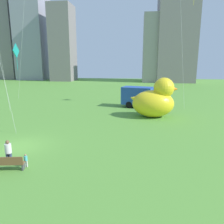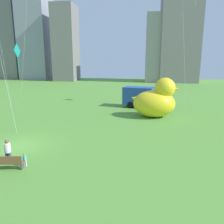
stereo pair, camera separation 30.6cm
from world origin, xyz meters
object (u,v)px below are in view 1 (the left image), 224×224
person_adult (8,151)px  kite_teal (16,54)px  box_truck (142,97)px  giant_inflatable_duck (155,100)px  person_child (26,160)px  park_bench (9,163)px

person_adult → kite_teal: (-3.18, 7.52, 6.14)m
box_truck → kite_teal: (-11.60, -11.52, 5.60)m
person_adult → giant_inflatable_duck: (9.85, 13.73, 1.05)m
kite_teal → person_adult: bearing=-67.1°
person_child → box_truck: size_ratio=0.14×
park_bench → giant_inflatable_duck: giant_inflatable_duck is taller
person_child → giant_inflatable_duck: bearing=58.0°
giant_inflatable_duck → park_bench: bearing=-123.1°
park_bench → person_child: size_ratio=2.05×
person_child → giant_inflatable_duck: giant_inflatable_duck is taller
park_bench → person_adult: 0.92m
person_child → giant_inflatable_duck: 16.44m
person_child → kite_teal: 11.01m
person_adult → giant_inflatable_duck: 16.93m
person_child → person_adult: bearing=172.8°
park_bench → box_truck: (7.97, 19.74, 0.96)m
park_bench → person_adult: bearing=122.6°
giant_inflatable_duck → box_truck: size_ratio=0.90×
person_adult → person_child: 1.27m
giant_inflatable_duck → kite_teal: (-13.04, -6.21, 5.09)m
kite_teal → person_child: bearing=-60.4°
giant_inflatable_duck → box_truck: 5.53m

